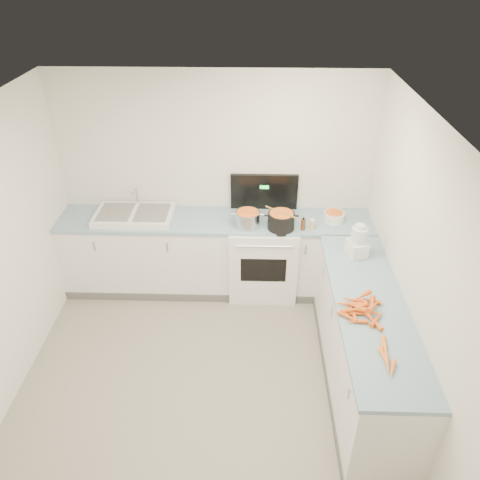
{
  "coord_description": "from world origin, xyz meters",
  "views": [
    {
      "loc": [
        0.41,
        -2.81,
        3.54
      ],
      "look_at": [
        0.3,
        1.1,
        1.05
      ],
      "focal_mm": 35.0,
      "sensor_mm": 36.0,
      "label": 1
    }
  ],
  "objects_px": {
    "black_pot": "(281,222)",
    "extract_bottle": "(303,225)",
    "stove": "(263,255)",
    "food_processor": "(358,242)",
    "mixing_bowl": "(334,217)",
    "sink": "(134,215)",
    "spice_jar": "(312,225)",
    "steel_pot": "(248,220)"
  },
  "relations": [
    {
      "from": "sink",
      "to": "black_pot",
      "type": "xyz_separation_m",
      "value": [
        1.63,
        -0.18,
        0.04
      ]
    },
    {
      "from": "sink",
      "to": "extract_bottle",
      "type": "xyz_separation_m",
      "value": [
        1.86,
        -0.2,
        0.03
      ]
    },
    {
      "from": "black_pot",
      "to": "food_processor",
      "type": "relative_size",
      "value": 0.85
    },
    {
      "from": "sink",
      "to": "food_processor",
      "type": "height_order",
      "value": "food_processor"
    },
    {
      "from": "mixing_bowl",
      "to": "food_processor",
      "type": "xyz_separation_m",
      "value": [
        0.13,
        -0.66,
        0.09
      ]
    },
    {
      "from": "mixing_bowl",
      "to": "food_processor",
      "type": "height_order",
      "value": "food_processor"
    },
    {
      "from": "black_pot",
      "to": "extract_bottle",
      "type": "distance_m",
      "value": 0.24
    },
    {
      "from": "extract_bottle",
      "to": "food_processor",
      "type": "height_order",
      "value": "food_processor"
    },
    {
      "from": "stove",
      "to": "extract_bottle",
      "type": "relative_size",
      "value": 10.82
    },
    {
      "from": "black_pot",
      "to": "mixing_bowl",
      "type": "bearing_deg",
      "value": 16.58
    },
    {
      "from": "extract_bottle",
      "to": "mixing_bowl",
      "type": "bearing_deg",
      "value": 29.22
    },
    {
      "from": "spice_jar",
      "to": "black_pot",
      "type": "bearing_deg",
      "value": 179.94
    },
    {
      "from": "black_pot",
      "to": "spice_jar",
      "type": "distance_m",
      "value": 0.34
    },
    {
      "from": "extract_bottle",
      "to": "steel_pot",
      "type": "bearing_deg",
      "value": 174.52
    },
    {
      "from": "sink",
      "to": "black_pot",
      "type": "height_order",
      "value": "sink"
    },
    {
      "from": "stove",
      "to": "food_processor",
      "type": "xyz_separation_m",
      "value": [
        0.9,
        -0.64,
        0.61
      ]
    },
    {
      "from": "steel_pot",
      "to": "spice_jar",
      "type": "relative_size",
      "value": 2.76
    },
    {
      "from": "stove",
      "to": "mixing_bowl",
      "type": "distance_m",
      "value": 0.93
    },
    {
      "from": "steel_pot",
      "to": "mixing_bowl",
      "type": "bearing_deg",
      "value": 8.57
    },
    {
      "from": "extract_bottle",
      "to": "food_processor",
      "type": "relative_size",
      "value": 0.37
    },
    {
      "from": "stove",
      "to": "food_processor",
      "type": "relative_size",
      "value": 4.04
    },
    {
      "from": "steel_pot",
      "to": "extract_bottle",
      "type": "xyz_separation_m",
      "value": [
        0.59,
        -0.06,
        -0.02
      ]
    },
    {
      "from": "extract_bottle",
      "to": "food_processor",
      "type": "xyz_separation_m",
      "value": [
        0.49,
        -0.46,
        0.08
      ]
    },
    {
      "from": "black_pot",
      "to": "mixing_bowl",
      "type": "xyz_separation_m",
      "value": [
        0.59,
        0.18,
        -0.03
      ]
    },
    {
      "from": "stove",
      "to": "sink",
      "type": "distance_m",
      "value": 1.54
    },
    {
      "from": "steel_pot",
      "to": "spice_jar",
      "type": "xyz_separation_m",
      "value": [
        0.69,
        -0.03,
        -0.03
      ]
    },
    {
      "from": "mixing_bowl",
      "to": "steel_pot",
      "type": "bearing_deg",
      "value": -171.43
    },
    {
      "from": "black_pot",
      "to": "food_processor",
      "type": "xyz_separation_m",
      "value": [
        0.72,
        -0.48,
        0.06
      ]
    },
    {
      "from": "black_pot",
      "to": "extract_bottle",
      "type": "bearing_deg",
      "value": -5.8
    },
    {
      "from": "extract_bottle",
      "to": "spice_jar",
      "type": "relative_size",
      "value": 1.3
    },
    {
      "from": "stove",
      "to": "black_pot",
      "type": "relative_size",
      "value": 4.74
    },
    {
      "from": "steel_pot",
      "to": "extract_bottle",
      "type": "bearing_deg",
      "value": -5.48
    },
    {
      "from": "steel_pot",
      "to": "mixing_bowl",
      "type": "relative_size",
      "value": 1.18
    },
    {
      "from": "sink",
      "to": "spice_jar",
      "type": "distance_m",
      "value": 1.97
    },
    {
      "from": "steel_pot",
      "to": "food_processor",
      "type": "distance_m",
      "value": 1.2
    },
    {
      "from": "food_processor",
      "to": "black_pot",
      "type": "bearing_deg",
      "value": 146.43
    },
    {
      "from": "stove",
      "to": "black_pot",
      "type": "height_order",
      "value": "stove"
    },
    {
      "from": "stove",
      "to": "steel_pot",
      "type": "distance_m",
      "value": 0.59
    },
    {
      "from": "mixing_bowl",
      "to": "spice_jar",
      "type": "relative_size",
      "value": 2.34
    },
    {
      "from": "stove",
      "to": "extract_bottle",
      "type": "distance_m",
      "value": 0.7
    },
    {
      "from": "steel_pot",
      "to": "spice_jar",
      "type": "distance_m",
      "value": 0.7
    },
    {
      "from": "spice_jar",
      "to": "food_processor",
      "type": "bearing_deg",
      "value": -51.11
    }
  ]
}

